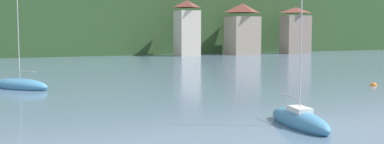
{
  "coord_description": "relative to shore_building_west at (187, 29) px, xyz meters",
  "views": [
    {
      "loc": [
        -9.75,
        22.57,
        4.96
      ],
      "look_at": [
        0.0,
        45.14,
        2.75
      ],
      "focal_mm": 43.32,
      "sensor_mm": 36.0,
      "label": 1
    }
  ],
  "objects": [
    {
      "name": "shore_building_westcentral",
      "position": [
        12.62,
        0.55,
        -0.16
      ],
      "size": [
        6.12,
        5.69,
        10.5
      ],
      "color": "gray",
      "rests_on": "ground_plane"
    },
    {
      "name": "shore_building_central",
      "position": [
        25.24,
        -0.37,
        -0.43
      ],
      "size": [
        6.16,
        3.75,
        9.93
      ],
      "color": "gray",
      "rests_on": "ground_plane"
    },
    {
      "name": "sailboat_far_0",
      "position": [
        -32.92,
        -41.63,
        -4.97
      ],
      "size": [
        5.23,
        5.64,
        8.43
      ],
      "rotation": [
        0.0,
        0.0,
        2.29
      ],
      "color": "teal",
      "rests_on": "ground_plane"
    },
    {
      "name": "wooded_hillside",
      "position": [
        -21.36,
        46.92,
        1.06
      ],
      "size": [
        352.0,
        70.74,
        38.62
      ],
      "color": "#2D4C28",
      "rests_on": "ground_plane"
    },
    {
      "name": "shore_building_west",
      "position": [
        0.0,
        0.0,
        0.0
      ],
      "size": [
        4.24,
        4.53,
        10.81
      ],
      "color": "beige",
      "rests_on": "ground_plane"
    },
    {
      "name": "mooring_buoy_mid",
      "position": [
        -3.54,
        -51.91,
        -5.26
      ],
      "size": [
        0.58,
        0.58,
        0.58
      ],
      "primitive_type": "sphere",
      "color": "orange",
      "rests_on": "ground_plane"
    },
    {
      "name": "sailboat_mid_4",
      "position": [
        -20.5,
        -63.91,
        -4.95
      ],
      "size": [
        2.15,
        5.54,
        7.84
      ],
      "rotation": [
        0.0,
        0.0,
        4.59
      ],
      "color": "teal",
      "rests_on": "ground_plane"
    }
  ]
}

